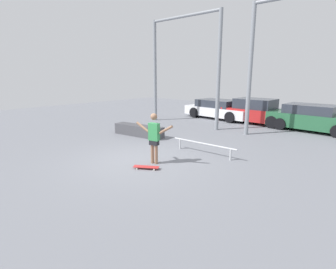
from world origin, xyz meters
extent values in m
plane|color=slate|center=(0.00, 0.00, 0.00)|extent=(36.00, 36.00, 0.00)
cylinder|color=#8C664C|center=(0.48, 0.10, 0.39)|extent=(0.11, 0.11, 0.78)
cylinder|color=#8C664C|center=(0.62, 0.13, 0.39)|extent=(0.11, 0.11, 0.78)
cube|color=black|center=(0.55, 0.12, 0.72)|extent=(0.32, 0.22, 0.17)
cube|color=#338C4C|center=(0.55, 0.12, 1.07)|extent=(0.38, 0.24, 0.57)
sphere|color=#8C664C|center=(0.55, 0.12, 1.56)|extent=(0.22, 0.22, 0.22)
cylinder|color=#8C664C|center=(0.12, 0.02, 1.18)|extent=(0.50, 0.18, 0.33)
cylinder|color=#8C664C|center=(0.98, 0.21, 1.18)|extent=(0.50, 0.18, 0.33)
cube|color=red|center=(0.73, -0.42, 0.07)|extent=(0.79, 0.60, 0.01)
cylinder|color=silver|center=(0.90, -0.19, 0.03)|extent=(0.06, 0.06, 0.05)
cylinder|color=silver|center=(1.01, -0.37, 0.03)|extent=(0.06, 0.06, 0.05)
cylinder|color=silver|center=(0.44, -0.48, 0.03)|extent=(0.06, 0.06, 0.05)
cylinder|color=silver|center=(0.55, -0.66, 0.03)|extent=(0.06, 0.06, 0.05)
cube|color=#47474C|center=(-2.84, 2.47, 0.25)|extent=(2.65, 0.93, 0.51)
cylinder|color=#B7BABF|center=(1.16, 2.06, 0.40)|extent=(2.64, 0.14, 0.06)
cylinder|color=#B7BABF|center=(0.08, 2.02, 0.20)|extent=(0.07, 0.07, 0.40)
cylinder|color=#B7BABF|center=(2.24, 2.09, 0.20)|extent=(0.07, 0.07, 0.40)
cylinder|color=gray|center=(-5.37, 6.18, 3.00)|extent=(0.20, 0.20, 6.00)
cylinder|color=gray|center=(-0.84, 6.18, 3.00)|extent=(0.20, 0.20, 6.00)
cylinder|color=gray|center=(-3.10, 6.18, 5.92)|extent=(4.54, 0.16, 0.16)
cylinder|color=gray|center=(0.84, 6.18, 3.00)|extent=(0.20, 0.20, 6.00)
cube|color=white|center=(-2.65, 9.47, 0.48)|extent=(4.72, 2.19, 0.58)
cube|color=#2D333D|center=(-2.84, 9.48, 1.00)|extent=(2.65, 1.89, 0.47)
cylinder|color=black|center=(-1.17, 10.26, 0.34)|extent=(0.69, 0.27, 0.67)
cylinder|color=black|center=(-1.30, 8.46, 0.34)|extent=(0.69, 0.27, 0.67)
cylinder|color=black|center=(-4.00, 10.48, 0.34)|extent=(0.69, 0.27, 0.67)
cylinder|color=black|center=(-4.14, 8.68, 0.34)|extent=(0.69, 0.27, 0.67)
cube|color=red|center=(-0.02, 9.38, 0.53)|extent=(4.02, 1.80, 0.70)
cube|color=#2D333D|center=(-0.18, 9.38, 1.17)|extent=(2.23, 1.63, 0.58)
cylinder|color=black|center=(1.23, 10.19, 0.34)|extent=(0.68, 0.23, 0.68)
cylinder|color=black|center=(1.19, 8.51, 0.34)|extent=(0.68, 0.23, 0.68)
cylinder|color=black|center=(-1.24, 10.24, 0.34)|extent=(0.68, 0.23, 0.68)
cylinder|color=black|center=(-1.28, 8.57, 0.34)|extent=(0.68, 0.23, 0.68)
cube|color=#28603D|center=(3.03, 9.22, 0.53)|extent=(4.37, 1.97, 0.73)
cube|color=#2D333D|center=(2.86, 9.23, 1.12)|extent=(2.43, 1.74, 0.46)
cylinder|color=black|center=(1.75, 10.15, 0.31)|extent=(0.62, 0.25, 0.61)
cylinder|color=black|center=(1.66, 8.43, 0.31)|extent=(0.62, 0.25, 0.61)
camera|label=1|loc=(6.36, -5.68, 2.86)|focal=28.00mm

